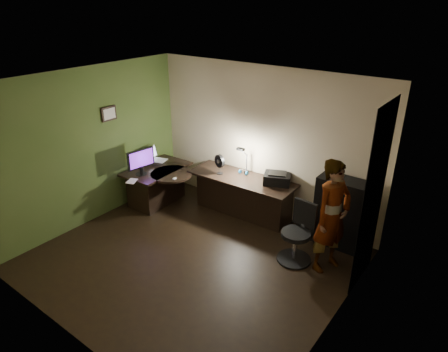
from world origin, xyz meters
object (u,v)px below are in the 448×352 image
Objects in this scene: office_chair at (296,234)px; monitor at (141,165)px; desk_left at (158,185)px; person at (332,217)px; desk_right at (241,196)px; cabinet at (340,212)px.

monitor is at bearing -169.61° from office_chair.
person reaches higher than desk_left.
monitor is (-1.59, -0.95, 0.53)m from desk_right.
desk_left is at bearing 110.96° from person.
desk_left is 1.09× the size of cabinet.
desk_left is 0.64m from monitor.
desk_left is at bearing 94.27° from monitor.
desk_left is 3.52m from person.
person is at bearing -17.14° from desk_right.
monitor is 0.58× the size of office_chair.
desk_right is at bearing 94.57° from person.
person is (0.46, 0.15, 0.39)m from office_chair.
cabinet is at bearing 29.86° from person.
office_chair reaches higher than desk_right.
cabinet is 3.59m from monitor.
person is at bearing 15.87° from monitor.
cabinet is (3.37, 0.74, 0.21)m from desk_left.
desk_left is at bearing -176.30° from office_chair.
desk_left is 3.46m from cabinet.
desk_right is 2.11× the size of office_chair.
person reaches higher than cabinet.
person is at bearing -1.25° from desk_left.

